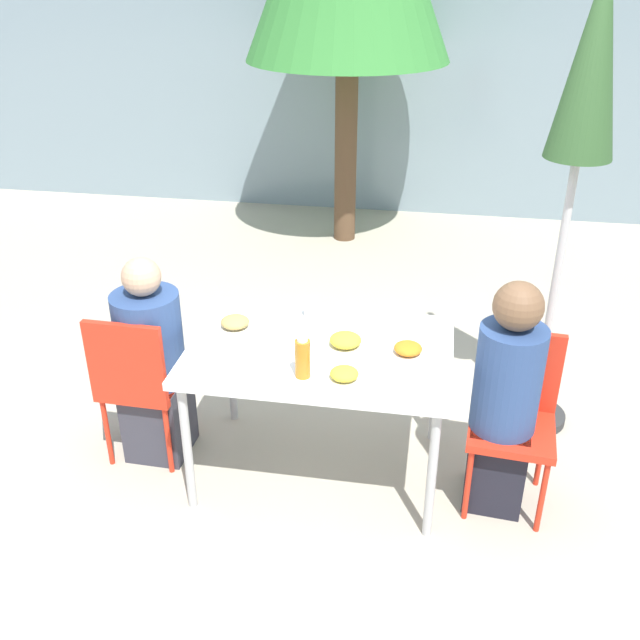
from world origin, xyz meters
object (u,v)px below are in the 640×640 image
at_px(person_right, 504,403).
at_px(bottle, 303,358).
at_px(salad_bowl, 253,359).
at_px(drinking_cup, 310,308).
at_px(chair_right, 514,407).
at_px(chair_left, 138,377).
at_px(person_left, 153,366).
at_px(closed_umbrella, 588,89).

height_order(person_right, bottle, person_right).
distance_m(person_right, salad_bowl, 1.19).
bearing_deg(drinking_cup, bottle, -82.86).
bearing_deg(chair_right, bottle, 20.27).
distance_m(chair_left, drinking_cup, 0.95).
bearing_deg(salad_bowl, drinking_cup, 71.00).
bearing_deg(person_left, person_right, -1.66).
height_order(chair_left, salad_bowl, chair_left).
relative_size(chair_left, chair_right, 1.00).
distance_m(closed_umbrella, bottle, 1.83).
bearing_deg(chair_left, chair_right, 3.22).
bearing_deg(chair_right, chair_left, 6.53).
distance_m(person_left, person_right, 1.78).
bearing_deg(drinking_cup, closed_umbrella, 15.90).
bearing_deg(person_left, drinking_cup, 21.25).
distance_m(person_right, bottle, 0.98).
bearing_deg(person_left, salad_bowl, -19.47).
bearing_deg(chair_right, person_left, 4.12).
distance_m(person_right, drinking_cup, 1.08).
bearing_deg(closed_umbrella, salad_bowl, -148.76).
height_order(person_right, salad_bowl, person_right).
height_order(chair_right, person_right, person_right).
xyz_separation_m(person_left, salad_bowl, (0.61, -0.23, 0.24)).
bearing_deg(closed_umbrella, person_right, -110.11).
height_order(chair_right, drinking_cup, chair_right).
bearing_deg(chair_left, drinking_cup, 24.82).
distance_m(chair_left, person_left, 0.10).
distance_m(chair_left, bottle, 0.99).
height_order(chair_left, person_right, person_right).
xyz_separation_m(chair_left, drinking_cup, (0.84, 0.36, 0.29)).
bearing_deg(person_right, closed_umbrella, -105.20).
relative_size(chair_left, salad_bowl, 4.71).
bearing_deg(person_right, person_left, 1.66).
xyz_separation_m(chair_left, bottle, (0.91, -0.21, 0.33)).
xyz_separation_m(chair_right, person_right, (-0.06, -0.08, 0.07)).
bearing_deg(chair_right, person_right, 58.03).
relative_size(chair_left, person_left, 0.76).
distance_m(bottle, drinking_cup, 0.58).
distance_m(person_left, closed_umbrella, 2.53).
bearing_deg(bottle, chair_right, 15.36).
height_order(person_left, person_right, person_right).
relative_size(person_left, closed_umbrella, 0.46).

